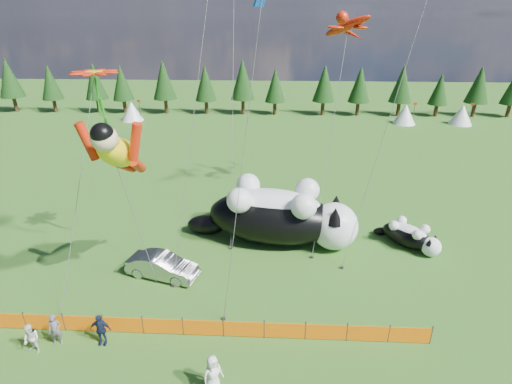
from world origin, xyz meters
TOP-DOWN VIEW (x-y plane):
  - ground at (0.00, 0.00)m, footprint 160.00×160.00m
  - safety_fence at (0.00, -3.00)m, footprint 22.06×0.06m
  - tree_line at (0.00, 45.00)m, footprint 90.00×4.00m
  - festival_tents at (11.00, 40.00)m, footprint 50.00×3.20m
  - cat_large at (3.78, 6.25)m, footprint 11.95×5.56m
  - cat_small at (12.65, 5.95)m, footprint 3.85×3.84m
  - car at (-3.28, 1.76)m, footprint 4.61×2.59m
  - spectator_a at (-6.93, -3.86)m, footprint 0.70×0.55m
  - spectator_b at (-7.76, -4.45)m, footprint 0.87×0.67m
  - spectator_c at (-4.78, -3.75)m, footprint 1.02×0.54m
  - spectator_e at (0.96, -6.09)m, footprint 1.07×1.02m
  - superhero_kite at (-4.13, -0.21)m, footprint 4.50×4.88m
  - gecko_kite at (8.27, 12.81)m, footprint 5.90×11.61m
  - flower_kite at (-6.00, 2.69)m, footprint 3.36×6.69m
  - diamond_kite_c at (2.72, -2.23)m, footprint 2.35×1.12m

SIDE VIEW (x-z plane):
  - ground at x=0.00m, z-range 0.00..0.00m
  - safety_fence at x=0.00m, z-range -0.05..1.05m
  - car at x=-3.28m, z-range 0.00..1.44m
  - spectator_b at x=-7.76m, z-range 0.00..1.59m
  - cat_small at x=12.65m, z-range -0.04..1.71m
  - spectator_a at x=-6.93m, z-range 0.00..1.68m
  - spectator_c at x=-4.78m, z-range 0.00..1.71m
  - spectator_e at x=0.96m, z-range 0.00..1.85m
  - festival_tents at x=11.00m, z-range 0.00..2.80m
  - cat_large at x=3.78m, z-range -0.11..4.22m
  - tree_line at x=0.00m, z-range 0.00..8.00m
  - superhero_kite at x=-4.13m, z-range 3.16..13.94m
  - flower_kite at x=-6.00m, z-range 5.27..18.07m
  - gecko_kite at x=8.27m, z-range 5.64..21.97m
  - diamond_kite_c at x=2.72m, z-range 6.63..22.65m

